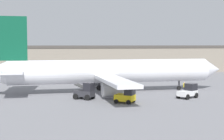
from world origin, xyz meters
TOP-DOWN VIEW (x-y plane):
  - ground_plane at (0.00, 0.00)m, footprint 400.00×400.00m
  - terminal_building at (5.70, 39.45)m, footprint 97.88×13.86m
  - airplane at (-1.01, 0.03)m, footprint 40.97×32.86m
  - ground_crew_worker at (11.72, -3.06)m, footprint 0.37×0.37m
  - baggage_tug at (9.24, -9.16)m, footprint 3.64×3.11m
  - belt_loader_truck at (-5.72, -6.29)m, footprint 3.25×3.17m
  - pushback_tug at (-0.98, -10.96)m, footprint 3.16×3.12m

SIDE VIEW (x-z plane):
  - ground_plane at x=0.00m, z-range 0.00..0.00m
  - ground_crew_worker at x=11.72m, z-range 0.06..1.73m
  - baggage_tug at x=9.24m, z-range -0.07..2.06m
  - pushback_tug at x=-0.98m, z-range -0.13..2.25m
  - belt_loader_truck at x=-5.72m, z-range -0.09..2.37m
  - airplane at x=-1.01m, z-range -2.67..9.62m
  - terminal_building at x=5.70m, z-range 0.01..7.69m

